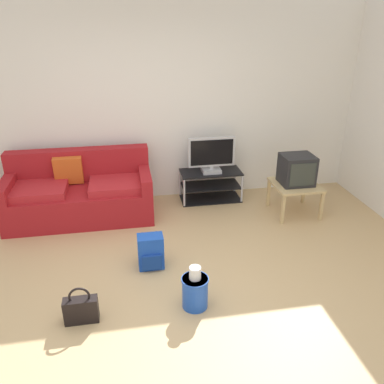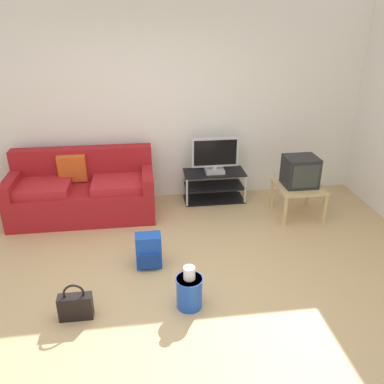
# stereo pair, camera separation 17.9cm
# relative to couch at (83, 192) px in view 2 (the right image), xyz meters

# --- Properties ---
(ground_plane) EXTENTS (9.00, 9.80, 0.02)m
(ground_plane) POSITION_rel_couch_xyz_m (0.94, -1.93, -0.34)
(ground_plane) COLOR tan
(wall_back) EXTENTS (9.00, 0.10, 2.70)m
(wall_back) POSITION_rel_couch_xyz_m (0.94, 0.52, 1.02)
(wall_back) COLOR silver
(wall_back) RESTS_ON ground_plane
(couch) EXTENTS (1.85, 0.82, 0.86)m
(couch) POSITION_rel_couch_xyz_m (0.00, 0.00, 0.00)
(couch) COLOR maroon
(couch) RESTS_ON ground_plane
(tv_stand) EXTENTS (0.86, 0.41, 0.43)m
(tv_stand) POSITION_rel_couch_xyz_m (1.81, 0.22, -0.11)
(tv_stand) COLOR black
(tv_stand) RESTS_ON ground_plane
(flat_tv) EXTENTS (0.66, 0.22, 0.51)m
(flat_tv) POSITION_rel_couch_xyz_m (1.81, 0.19, 0.36)
(flat_tv) COLOR #B2B2B7
(flat_tv) RESTS_ON tv_stand
(side_table) EXTENTS (0.59, 0.59, 0.42)m
(side_table) POSITION_rel_couch_xyz_m (2.82, -0.40, 0.04)
(side_table) COLOR tan
(side_table) RESTS_ON ground_plane
(crt_tv) EXTENTS (0.42, 0.37, 0.39)m
(crt_tv) POSITION_rel_couch_xyz_m (2.82, -0.38, 0.29)
(crt_tv) COLOR #232326
(crt_tv) RESTS_ON side_table
(backpack) EXTENTS (0.27, 0.25, 0.37)m
(backpack) POSITION_rel_couch_xyz_m (0.82, -1.33, -0.14)
(backpack) COLOR blue
(backpack) RESTS_ON ground_plane
(handbag) EXTENTS (0.29, 0.11, 0.36)m
(handbag) POSITION_rel_couch_xyz_m (0.14, -2.06, -0.20)
(handbag) COLOR black
(handbag) RESTS_ON ground_plane
(cleaning_bucket) EXTENTS (0.25, 0.25, 0.43)m
(cleaning_bucket) POSITION_rel_couch_xyz_m (1.16, -2.03, -0.15)
(cleaning_bucket) COLOR blue
(cleaning_bucket) RESTS_ON ground_plane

